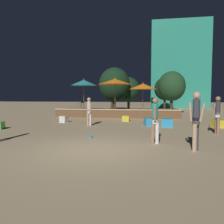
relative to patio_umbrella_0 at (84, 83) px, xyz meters
The scene contains 23 objects.
ground_plane 11.10m from the patio_umbrella_0, 72.12° to the right, with size 120.00×120.00×0.00m, color tan.
wooden_deck 3.78m from the patio_umbrella_0, 25.21° to the left, with size 10.04×2.47×0.72m.
patio_umbrella_0 is the anchor object (origin of this frame).
patio_umbrella_1 4.70m from the patio_umbrella_0, ahead, with size 2.17×2.17×2.80m.
patio_umbrella_2 2.50m from the patio_umbrella_0, ahead, with size 2.71×2.71×3.19m.
cube_seat_0 10.20m from the patio_umbrella_0, 25.10° to the right, with size 0.76×0.76×0.43m.
cube_seat_1 4.85m from the patio_umbrella_0, 28.54° to the right, with size 0.49×0.49×0.39m.
cube_seat_2 7.12m from the patio_umbrella_0, 38.40° to the right, with size 0.73×0.73×0.47m.
cube_seat_4 4.22m from the patio_umbrella_0, 96.75° to the right, with size 0.54×0.54×0.43m.
cube_seat_5 7.99m from the patio_umbrella_0, 35.27° to the right, with size 0.67×0.67×0.46m.
person_0 10.57m from the patio_umbrella_0, 59.16° to the right, with size 0.29×0.50×1.67m.
person_1 10.61m from the patio_umbrella_0, 38.39° to the right, with size 0.49×0.29×1.72m.
person_2 5.26m from the patio_umbrella_0, 69.97° to the right, with size 0.38×0.36×1.66m.
person_3 11.95m from the patio_umbrella_0, 56.27° to the right, with size 0.49×0.34×1.87m.
bistro_chair_0 2.16m from the patio_umbrella_0, 113.64° to the left, with size 0.48×0.48×0.90m.
bistro_chair_1 5.97m from the patio_umbrella_0, 15.73° to the left, with size 0.47×0.47×0.90m.
frisbee_disc 9.08m from the patio_umbrella_0, 71.83° to the right, with size 0.28×0.28×0.03m.
background_tree_0 9.23m from the patio_umbrella_0, 36.69° to the left, with size 2.69×2.69×4.21m.
background_tree_1 5.48m from the patio_umbrella_0, 72.06° to the left, with size 3.14×3.14×4.66m.
background_tree_2 13.38m from the patio_umbrella_0, 57.49° to the left, with size 2.63×2.63×4.12m.
background_tree_3 11.19m from the patio_umbrella_0, 87.62° to the left, with size 2.52×2.52×3.95m.
background_tree_4 7.51m from the patio_umbrella_0, 66.38° to the left, with size 2.40×2.40×3.80m.
distant_building 20.66m from the patio_umbrella_0, 61.38° to the left, with size 8.43×3.63×12.83m.
Camera 1 is at (1.76, -6.74, 1.72)m, focal length 35.00 mm.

